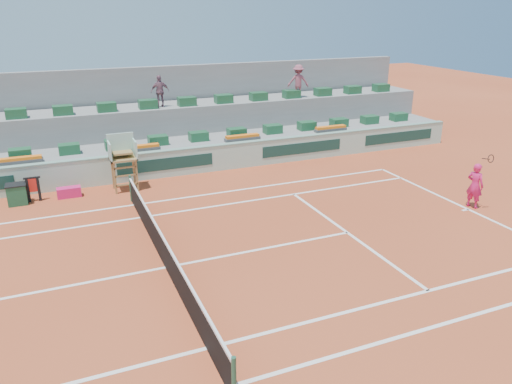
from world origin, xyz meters
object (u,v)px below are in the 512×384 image
Objects in this scene: player_bag at (69,192)px; drink_cooler_a at (17,194)px; umpire_chair at (122,155)px; tennis_player at (475,185)px.

drink_cooler_a is at bearing -178.56° from player_bag.
player_bag is 2.66m from umpire_chair.
drink_cooler_a is 17.94m from tennis_player.
player_bag is at bearing 1.44° from drink_cooler_a.
drink_cooler_a reaches higher than player_bag.
player_bag is 1.12× the size of drink_cooler_a.
umpire_chair is 1.05× the size of tennis_player.
drink_cooler_a is at bearing -178.32° from umpire_chair.
drink_cooler_a is (-1.92, -0.05, 0.21)m from player_bag.
tennis_player is (12.20, -7.35, -0.64)m from umpire_chair.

